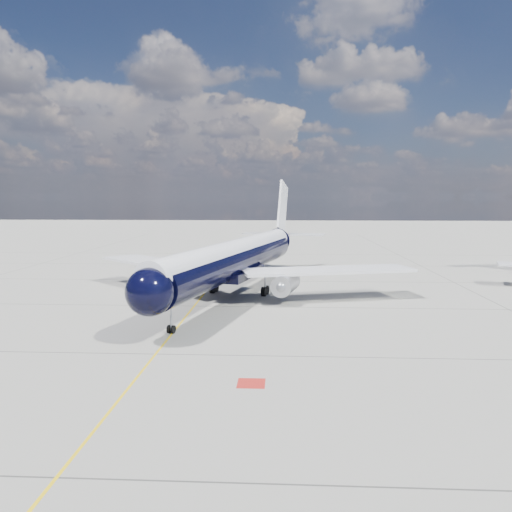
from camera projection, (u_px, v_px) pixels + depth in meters
The scene contains 4 objects.
ground at pixel (220, 274), 68.48m from camera, with size 320.00×320.00×0.00m, color gray.
taxiway_centerline at pixel (215, 280), 63.52m from camera, with size 0.16×160.00×0.01m, color yellow.
red_marking at pixel (251, 383), 28.46m from camera, with size 1.60×1.60×0.01m, color maroon.
main_airliner at pixel (239, 257), 54.14m from camera, with size 36.13×44.68×13.07m.
Camera 1 is at (8.48, -37.36, 10.58)m, focal length 35.00 mm.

